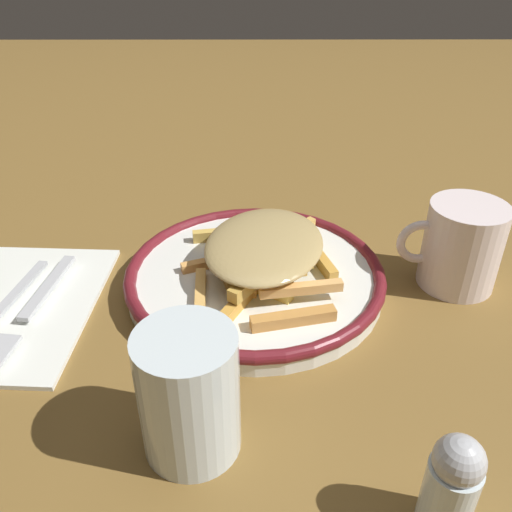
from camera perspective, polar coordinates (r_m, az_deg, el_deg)
name	(u,v)px	position (r m, az deg, el deg)	size (l,w,h in m)	color
ground_plane	(256,287)	(0.58, 0.00, -3.22)	(2.60, 2.60, 0.00)	brown
plate	(256,276)	(0.58, 0.00, -2.14)	(0.27, 0.27, 0.03)	white
fries_heap	(264,252)	(0.56, 0.80, 0.41)	(0.17, 0.21, 0.04)	#E7B44B
napkin	(13,305)	(0.60, -24.10, -4.70)	(0.16, 0.22, 0.01)	white
fork	(34,307)	(0.58, -22.27, -4.94)	(0.04, 0.18, 0.01)	silver
water_glass	(190,394)	(0.40, -6.89, -14.18)	(0.07, 0.07, 0.10)	silver
coffee_mug	(462,246)	(0.60, 20.76, 1.02)	(0.11, 0.08, 0.09)	white
salt_shaker	(453,485)	(0.38, 19.96, -21.68)	(0.03, 0.03, 0.08)	silver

